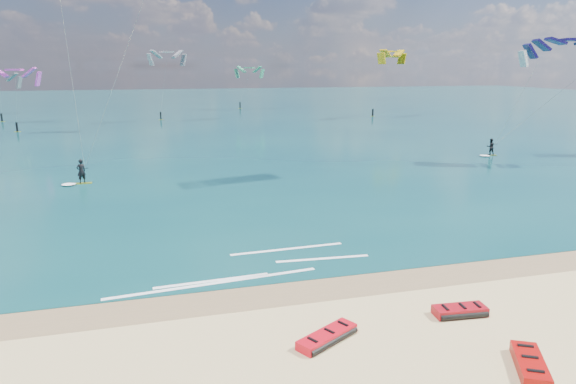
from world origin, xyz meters
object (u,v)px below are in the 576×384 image
at_px(packed_kite_left, 327,341).
at_px(packed_kite_mid, 459,315).
at_px(kitesurfer_far, 532,90).
at_px(kitesurfer_main, 92,54).
at_px(packed_kite_right, 529,370).

relative_size(packed_kite_left, packed_kite_mid, 1.19).
bearing_deg(packed_kite_left, kitesurfer_far, 12.80).
distance_m(kitesurfer_main, kitesurfer_far, 41.16).
xyz_separation_m(packed_kite_left, kitesurfer_main, (-9.30, 25.42, 10.25)).
xyz_separation_m(packed_kite_mid, kitesurfer_far, (25.97, 28.13, 7.04)).
bearing_deg(packed_kite_mid, packed_kite_left, -169.92).
relative_size(packed_kite_right, kitesurfer_main, 0.13).
bearing_deg(packed_kite_right, packed_kite_mid, 28.57).
distance_m(packed_kite_left, packed_kite_mid, 5.66).
distance_m(packed_kite_right, kitesurfer_main, 34.02).
xyz_separation_m(packed_kite_left, kitesurfer_far, (31.61, 28.62, 7.04)).
height_order(packed_kite_mid, packed_kite_right, packed_kite_right).
xyz_separation_m(packed_kite_mid, packed_kite_right, (0.02, -3.86, 0.00)).
bearing_deg(kitesurfer_main, kitesurfer_far, 3.98).
bearing_deg(packed_kite_left, packed_kite_mid, -24.38).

